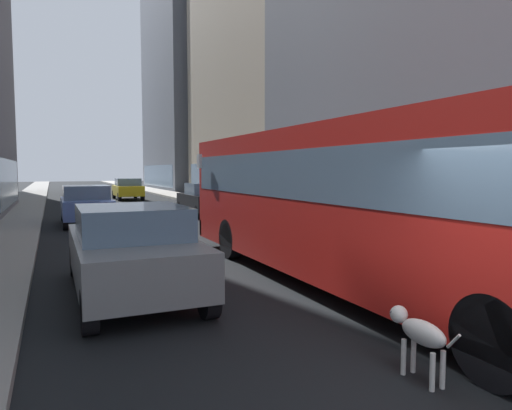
# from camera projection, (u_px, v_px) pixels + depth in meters

# --- Properties ---
(ground_plane) EXTENTS (120.00, 120.00, 0.00)m
(ground_plane) POSITION_uv_depth(u_px,v_px,m) (109.00, 198.00, 36.34)
(ground_plane) COLOR black
(sidewalk_left) EXTENTS (2.40, 110.00, 0.15)m
(sidewalk_left) POSITION_uv_depth(u_px,v_px,m) (28.00, 199.00, 34.03)
(sidewalk_left) COLOR gray
(sidewalk_left) RESTS_ON ground
(sidewalk_right) EXTENTS (2.40, 110.00, 0.15)m
(sidewalk_right) POSITION_uv_depth(u_px,v_px,m) (179.00, 196.00, 38.65)
(sidewalk_right) COLOR #ADA89E
(sidewalk_right) RESTS_ON ground
(building_right_mid) EXTENTS (8.37, 18.03, 24.98)m
(building_right_mid) POSITION_uv_depth(u_px,v_px,m) (270.00, 39.00, 35.87)
(building_right_mid) COLOR #A0937F
(building_right_mid) RESTS_ON ground
(building_right_far) EXTENTS (9.81, 17.06, 36.65)m
(building_right_far) POSITION_uv_depth(u_px,v_px,m) (196.00, 32.00, 53.58)
(building_right_far) COLOR slate
(building_right_far) RESTS_ON ground
(transit_bus) EXTENTS (2.78, 11.53, 3.05)m
(transit_bus) POSITION_uv_depth(u_px,v_px,m) (350.00, 195.00, 8.87)
(transit_bus) COLOR red
(transit_bus) RESTS_ON ground
(car_grey_wagon) EXTENTS (1.93, 4.68, 1.62)m
(car_grey_wagon) POSITION_uv_depth(u_px,v_px,m) (131.00, 249.00, 8.28)
(car_grey_wagon) COLOR slate
(car_grey_wagon) RESTS_ON ground
(car_yellow_taxi) EXTENTS (1.87, 4.01, 1.62)m
(car_yellow_taxi) POSITION_uv_depth(u_px,v_px,m) (128.00, 189.00, 34.95)
(car_yellow_taxi) COLOR yellow
(car_yellow_taxi) RESTS_ON ground
(car_black_suv) EXTENTS (1.88, 3.91, 1.62)m
(car_black_suv) POSITION_uv_depth(u_px,v_px,m) (206.00, 199.00, 22.51)
(car_black_suv) COLOR black
(car_black_suv) RESTS_ON ground
(car_blue_hatchback) EXTENTS (1.88, 4.15, 1.62)m
(car_blue_hatchback) POSITION_uv_depth(u_px,v_px,m) (86.00, 205.00, 18.99)
(car_blue_hatchback) COLOR #4C6BB7
(car_blue_hatchback) RESTS_ON ground
(dalmatian_dog) EXTENTS (0.22, 0.96, 0.72)m
(dalmatian_dog) POSITION_uv_depth(u_px,v_px,m) (419.00, 332.00, 4.93)
(dalmatian_dog) COLOR white
(dalmatian_dog) RESTS_ON ground
(pedestrian_with_handbag) EXTENTS (0.45, 0.34, 1.69)m
(pedestrian_with_handbag) POSITION_uv_depth(u_px,v_px,m) (500.00, 222.00, 10.91)
(pedestrian_with_handbag) COLOR #1E1E2D
(pedestrian_with_handbag) RESTS_ON sidewalk_right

